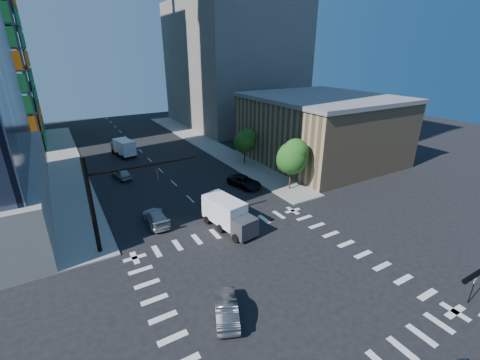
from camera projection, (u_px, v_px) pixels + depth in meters
ground at (276, 282)px, 25.63m from camera, size 160.00×160.00×0.00m
road_markings at (276, 282)px, 25.63m from camera, size 20.00×20.00×0.01m
sidewalk_ne at (207, 144)px, 63.46m from camera, size 5.00×60.00×0.15m
sidewalk_nw at (66, 165)px, 51.69m from camera, size 5.00×60.00×0.15m
commercial_building at (320, 128)px, 53.01m from camera, size 20.50×22.50×10.60m
bg_building_ne at (233, 65)px, 77.08m from camera, size 24.00×30.00×28.00m
signal_mast_nw at (108, 194)px, 28.07m from camera, size 10.20×0.40×9.00m
tree_south at (293, 156)px, 40.94m from camera, size 4.16×4.16×6.82m
tree_north at (246, 140)px, 50.94m from camera, size 3.54×3.52×5.78m
no_parking_sign at (473, 288)px, 22.96m from camera, size 0.30×0.06×2.20m
car_nb_far at (244, 182)px, 43.44m from camera, size 3.45×5.54×1.43m
car_sb_near at (156, 217)px, 34.07m from camera, size 2.23×5.16×1.48m
car_sb_mid at (122, 174)px, 46.24m from camera, size 2.45×4.53×1.46m
car_sb_cross at (226, 308)px, 22.03m from camera, size 3.11×4.62×1.44m
box_truck_near at (230, 218)px, 32.68m from camera, size 3.52×6.28×3.11m
box_truck_far at (123, 148)px, 56.29m from camera, size 3.35×5.95×2.94m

